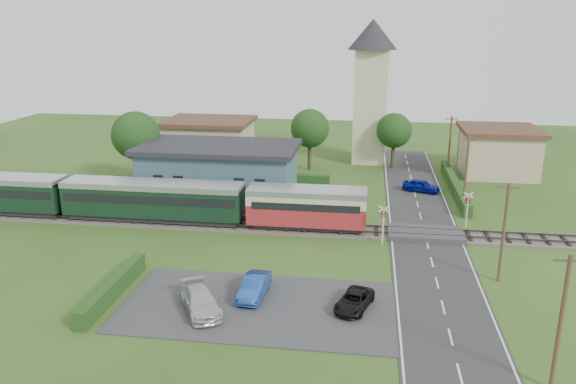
# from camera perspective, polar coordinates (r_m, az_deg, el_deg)

# --- Properties ---
(ground) EXTENTS (120.00, 120.00, 0.00)m
(ground) POSITION_cam_1_polar(r_m,az_deg,el_deg) (46.40, 1.58, -4.74)
(ground) COLOR #2D4C19
(railway_track) EXTENTS (76.00, 3.20, 0.49)m
(railway_track) POSITION_cam_1_polar(r_m,az_deg,el_deg) (48.22, 1.86, -3.76)
(railway_track) COLOR #4C443D
(railway_track) RESTS_ON ground
(road) EXTENTS (6.00, 70.00, 0.05)m
(road) POSITION_cam_1_polar(r_m,az_deg,el_deg) (46.41, 13.99, -5.22)
(road) COLOR #28282B
(road) RESTS_ON ground
(car_park) EXTENTS (17.00, 9.00, 0.08)m
(car_park) POSITION_cam_1_polar(r_m,az_deg,el_deg) (35.82, -3.16, -11.50)
(car_park) COLOR #333335
(car_park) RESTS_ON ground
(crossing_deck) EXTENTS (6.20, 3.40, 0.45)m
(crossing_deck) POSITION_cam_1_polar(r_m,az_deg,el_deg) (48.19, 13.79, -4.12)
(crossing_deck) COLOR #333335
(crossing_deck) RESTS_ON ground
(platform) EXTENTS (30.00, 3.00, 0.45)m
(platform) POSITION_cam_1_polar(r_m,az_deg,el_deg) (53.08, -8.53, -1.87)
(platform) COLOR gray
(platform) RESTS_ON ground
(equipment_hut) EXTENTS (2.30, 2.30, 2.55)m
(equipment_hut) POSITION_cam_1_polar(r_m,az_deg,el_deg) (55.43, -16.55, 0.06)
(equipment_hut) COLOR beige
(equipment_hut) RESTS_ON platform
(station_building) EXTENTS (16.00, 9.00, 5.30)m
(station_building) POSITION_cam_1_polar(r_m,az_deg,el_deg) (57.73, -7.01, 2.26)
(station_building) COLOR #395B5E
(station_building) RESTS_ON ground
(train) EXTENTS (43.20, 2.90, 3.40)m
(train) POSITION_cam_1_polar(r_m,az_deg,el_deg) (52.01, -16.76, -0.54)
(train) COLOR #232328
(train) RESTS_ON ground
(church_tower) EXTENTS (6.00, 6.00, 17.60)m
(church_tower) POSITION_cam_1_polar(r_m,az_deg,el_deg) (71.23, 8.43, 11.09)
(church_tower) COLOR beige
(church_tower) RESTS_ON ground
(house_west) EXTENTS (10.80, 8.80, 5.50)m
(house_west) POSITION_cam_1_polar(r_m,az_deg,el_deg) (72.18, -7.98, 5.21)
(house_west) COLOR tan
(house_west) RESTS_ON ground
(house_east) EXTENTS (8.80, 8.80, 5.50)m
(house_east) POSITION_cam_1_polar(r_m,az_deg,el_deg) (70.03, 20.54, 3.96)
(house_east) COLOR tan
(house_east) RESTS_ON ground
(hedge_carpark) EXTENTS (0.80, 9.00, 1.20)m
(hedge_carpark) POSITION_cam_1_polar(r_m,az_deg,el_deg) (38.43, -17.39, -9.30)
(hedge_carpark) COLOR #193814
(hedge_carpark) RESTS_ON ground
(hedge_roadside) EXTENTS (0.80, 18.00, 1.20)m
(hedge_roadside) POSITION_cam_1_polar(r_m,az_deg,el_deg) (61.84, 16.56, 0.64)
(hedge_roadside) COLOR #193814
(hedge_roadside) RESTS_ON ground
(hedge_station) EXTENTS (22.00, 0.80, 1.30)m
(hedge_station) POSITION_cam_1_polar(r_m,az_deg,el_deg) (62.46, -5.88, 1.47)
(hedge_station) COLOR #193814
(hedge_station) RESTS_ON ground
(tree_a) EXTENTS (5.20, 5.20, 8.00)m
(tree_a) POSITION_cam_1_polar(r_m,az_deg,el_deg) (63.21, -15.21, 5.55)
(tree_a) COLOR #332316
(tree_a) RESTS_ON ground
(tree_b) EXTENTS (4.60, 4.60, 7.34)m
(tree_b) POSITION_cam_1_polar(r_m,az_deg,el_deg) (67.35, 2.23, 6.46)
(tree_b) COLOR #332316
(tree_b) RESTS_ON ground
(tree_c) EXTENTS (4.20, 4.20, 6.78)m
(tree_c) POSITION_cam_1_polar(r_m,az_deg,el_deg) (69.09, 10.73, 6.14)
(tree_c) COLOR #332316
(tree_c) RESTS_ON ground
(utility_pole_a) EXTENTS (1.40, 0.22, 7.00)m
(utility_pole_a) POSITION_cam_1_polar(r_m,az_deg,el_deg) (29.73, 25.97, -11.75)
(utility_pole_a) COLOR #473321
(utility_pole_a) RESTS_ON ground
(utility_pole_b) EXTENTS (1.40, 0.22, 7.00)m
(utility_pole_b) POSITION_cam_1_polar(r_m,az_deg,el_deg) (40.32, 21.07, -3.77)
(utility_pole_b) COLOR #473321
(utility_pole_b) RESTS_ON ground
(utility_pole_c) EXTENTS (1.40, 0.22, 7.00)m
(utility_pole_c) POSITION_cam_1_polar(r_m,az_deg,el_deg) (55.35, 17.64, 1.96)
(utility_pole_c) COLOR #473321
(utility_pole_c) RESTS_ON ground
(utility_pole_d) EXTENTS (1.40, 0.22, 7.00)m
(utility_pole_d) POSITION_cam_1_polar(r_m,az_deg,el_deg) (66.91, 16.09, 4.54)
(utility_pole_d) COLOR #473321
(utility_pole_d) RESTS_ON ground
(crossing_signal_near) EXTENTS (0.84, 0.28, 3.28)m
(crossing_signal_near) POSITION_cam_1_polar(r_m,az_deg,el_deg) (45.03, 9.66, -2.75)
(crossing_signal_near) COLOR silver
(crossing_signal_near) RESTS_ON ground
(crossing_signal_far) EXTENTS (0.84, 0.28, 3.28)m
(crossing_signal_far) POSITION_cam_1_polar(r_m,az_deg,el_deg) (50.32, 17.78, -1.25)
(crossing_signal_far) COLOR silver
(crossing_signal_far) RESTS_ON ground
(streetlamp_west) EXTENTS (0.30, 0.30, 5.15)m
(streetlamp_west) POSITION_cam_1_polar(r_m,az_deg,el_deg) (69.84, -14.67, 4.65)
(streetlamp_west) COLOR #3F3F47
(streetlamp_west) RESTS_ON ground
(streetlamp_east) EXTENTS (0.30, 0.30, 5.15)m
(streetlamp_east) POSITION_cam_1_polar(r_m,az_deg,el_deg) (72.14, 16.98, 4.84)
(streetlamp_east) COLOR #3F3F47
(streetlamp_east) RESTS_ON ground
(car_on_road) EXTENTS (4.16, 2.77, 1.32)m
(car_on_road) POSITION_cam_1_polar(r_m,az_deg,el_deg) (60.44, 13.39, 0.63)
(car_on_road) COLOR #05107E
(car_on_road) RESTS_ON road
(car_park_blue) EXTENTS (1.63, 4.07, 1.32)m
(car_park_blue) POSITION_cam_1_polar(r_m,az_deg,el_deg) (36.69, -3.43, -9.55)
(car_park_blue) COLOR navy
(car_park_blue) RESTS_ON car_park
(car_park_silver) EXTENTS (3.94, 4.96, 1.35)m
(car_park_silver) POSITION_cam_1_polar(r_m,az_deg,el_deg) (35.27, -8.90, -10.86)
(car_park_silver) COLOR silver
(car_park_silver) RESTS_ON car_park
(car_park_dark) EXTENTS (2.72, 4.03, 1.03)m
(car_park_dark) POSITION_cam_1_polar(r_m,az_deg,el_deg) (35.44, 6.74, -10.91)
(car_park_dark) COLOR black
(car_park_dark) RESTS_ON car_park
(pedestrian_near) EXTENTS (0.64, 0.45, 1.67)m
(pedestrian_near) POSITION_cam_1_polar(r_m,az_deg,el_deg) (50.33, 0.06, -1.45)
(pedestrian_near) COLOR gray
(pedestrian_near) RESTS_ON platform
(pedestrian_far) EXTENTS (0.92, 1.07, 1.90)m
(pedestrian_far) POSITION_cam_1_polar(r_m,az_deg,el_deg) (54.98, -15.62, -0.37)
(pedestrian_far) COLOR gray
(pedestrian_far) RESTS_ON platform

